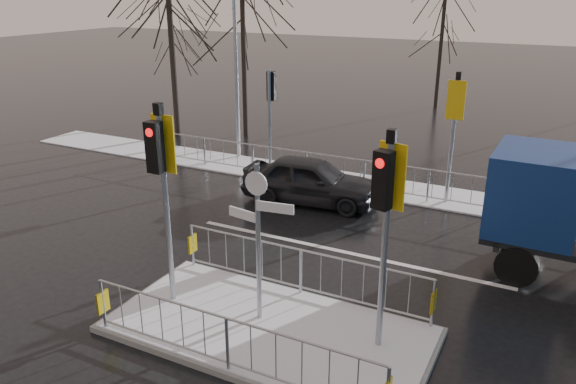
% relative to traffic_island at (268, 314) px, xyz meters
% --- Properties ---
extents(ground, '(120.00, 120.00, 0.00)m').
position_rel_traffic_island_xyz_m(ground, '(0.01, -0.01, -0.39)').
color(ground, black).
rests_on(ground, ground).
extents(snow_verge, '(30.00, 2.00, 0.04)m').
position_rel_traffic_island_xyz_m(snow_verge, '(0.01, 8.59, -0.37)').
color(snow_verge, silver).
rests_on(snow_verge, ground).
extents(lane_markings, '(8.00, 11.38, 0.01)m').
position_rel_traffic_island_xyz_m(lane_markings, '(0.01, -0.34, -0.39)').
color(lane_markings, silver).
rests_on(lane_markings, ground).
extents(traffic_island, '(6.00, 3.04, 4.15)m').
position_rel_traffic_island_xyz_m(traffic_island, '(0.00, 0.00, 0.00)').
color(traffic_island, slate).
rests_on(traffic_island, ground).
extents(far_kerb_fixtures, '(18.00, 0.65, 3.83)m').
position_rel_traffic_island_xyz_m(far_kerb_fixtures, '(0.31, 8.08, 0.63)').
color(far_kerb_fixtures, '#99A0A7').
rests_on(far_kerb_fixtures, ground).
extents(car_far_lane, '(4.21, 2.05, 1.38)m').
position_rel_traffic_island_xyz_m(car_far_lane, '(-2.11, 6.47, 0.30)').
color(car_far_lane, black).
rests_on(car_far_lane, ground).
extents(flatbed_truck, '(6.06, 2.32, 2.79)m').
position_rel_traffic_island_xyz_m(flatbed_truck, '(4.87, 4.94, 1.09)').
color(flatbed_truck, black).
rests_on(flatbed_truck, ground).
extents(tree_near_b, '(4.00, 4.00, 7.55)m').
position_rel_traffic_island_xyz_m(tree_near_b, '(-7.99, 12.49, 4.76)').
color(tree_near_b, black).
rests_on(tree_near_b, ground).
extents(tree_near_c, '(3.50, 3.50, 6.61)m').
position_rel_traffic_island_xyz_m(tree_near_c, '(-12.49, 13.49, 4.11)').
color(tree_near_c, black).
rests_on(tree_near_c, ground).
extents(tree_far_a, '(3.75, 3.75, 7.08)m').
position_rel_traffic_island_xyz_m(tree_far_a, '(-1.99, 21.99, 4.43)').
color(tree_far_a, black).
rests_on(tree_far_a, ground).
extents(street_lamp_left, '(1.25, 0.18, 8.20)m').
position_rel_traffic_island_xyz_m(street_lamp_left, '(-6.42, 9.49, 4.10)').
color(street_lamp_left, '#99A0A7').
rests_on(street_lamp_left, ground).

